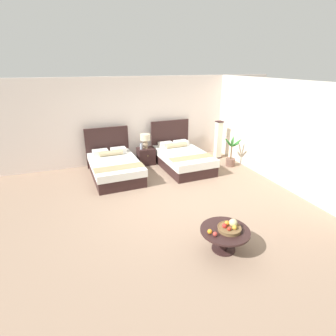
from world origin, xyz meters
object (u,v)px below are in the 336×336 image
at_px(table_lamp, 145,139).
at_px(loose_orange, 210,232).
at_px(bed_near_window, 115,167).
at_px(potted_palm, 231,157).
at_px(fruit_bowl, 230,227).
at_px(bed_near_corner, 182,158).
at_px(nightstand, 146,156).
at_px(vase, 141,146).
at_px(loose_apple, 215,234).
at_px(coffee_table, 225,235).
at_px(floor_lamp_corner, 218,140).

distance_m(table_lamp, loose_orange, 4.71).
bearing_deg(bed_near_window, potted_palm, -6.92).
distance_m(fruit_bowl, potted_palm, 4.27).
height_order(bed_near_corner, nightstand, bed_near_corner).
xyz_separation_m(nightstand, potted_palm, (2.51, -1.13, 0.04)).
relative_size(table_lamp, vase, 2.49).
height_order(loose_apple, loose_orange, loose_orange).
distance_m(loose_orange, potted_palm, 4.46).
xyz_separation_m(bed_near_corner, nightstand, (-0.99, 0.68, -0.04)).
bearing_deg(loose_apple, table_lamp, 88.21).
relative_size(bed_near_window, nightstand, 3.93).
distance_m(bed_near_corner, coffee_table, 4.08).
bearing_deg(loose_apple, bed_near_window, 103.70).
distance_m(coffee_table, loose_orange, 0.34).
bearing_deg(table_lamp, bed_near_corner, -35.23).
bearing_deg(bed_near_window, bed_near_corner, 0.04).
bearing_deg(nightstand, bed_near_corner, -34.46).
relative_size(fruit_bowl, loose_apple, 5.19).
distance_m(bed_near_window, coffee_table, 4.17).
distance_m(bed_near_corner, potted_palm, 1.58).
relative_size(nightstand, fruit_bowl, 1.31).
height_order(bed_near_window, fruit_bowl, bed_near_window).
relative_size(bed_near_corner, vase, 11.82).
relative_size(bed_near_window, fruit_bowl, 5.17).
distance_m(nightstand, loose_orange, 4.68).
bearing_deg(bed_near_corner, table_lamp, 144.77).
height_order(vase, loose_orange, vase).
bearing_deg(bed_near_window, floor_lamp_corner, 6.60).
height_order(fruit_bowl, loose_apple, fruit_bowl).
xyz_separation_m(bed_near_corner, potted_palm, (1.52, -0.45, 0.00)).
height_order(bed_near_window, coffee_table, bed_near_window).
xyz_separation_m(bed_near_window, nightstand, (1.14, 0.68, -0.03)).
xyz_separation_m(floor_lamp_corner, potted_palm, (-0.02, -0.87, -0.34)).
bearing_deg(vase, table_lamp, 20.29).
bearing_deg(table_lamp, loose_orange, -92.43).
relative_size(bed_near_window, table_lamp, 4.57).
height_order(bed_near_corner, coffee_table, bed_near_corner).
distance_m(loose_apple, floor_lamp_corner, 5.24).
bearing_deg(table_lamp, loose_apple, -91.79).
xyz_separation_m(fruit_bowl, loose_orange, (-0.37, 0.03, -0.02)).
relative_size(loose_orange, potted_palm, 0.08).
bearing_deg(nightstand, fruit_bowl, -87.88).
xyz_separation_m(coffee_table, loose_orange, (-0.31, -0.00, 0.14)).
distance_m(fruit_bowl, loose_apple, 0.33).
bearing_deg(loose_orange, floor_lamp_corner, 58.22).
bearing_deg(potted_palm, floor_lamp_corner, 88.66).
relative_size(table_lamp, coffee_table, 0.54).
xyz_separation_m(nightstand, loose_orange, (-0.20, -4.67, 0.18)).
height_order(table_lamp, loose_orange, table_lamp).
bearing_deg(vase, potted_palm, -22.12).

